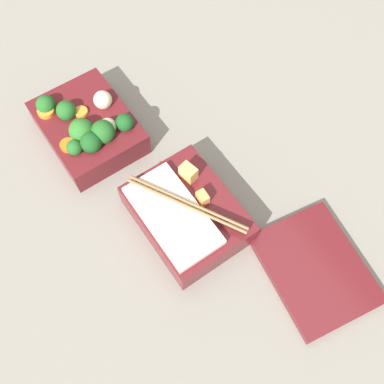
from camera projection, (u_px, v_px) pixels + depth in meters
ground_plane at (135, 174)px, 0.79m from camera, size 3.00×3.00×0.00m
bento_tray_vegetable at (88, 127)px, 0.79m from camera, size 0.19×0.14×0.08m
bento_tray_rice at (186, 214)px, 0.72m from camera, size 0.19×0.14×0.08m
bento_lid at (315, 269)px, 0.70m from camera, size 0.20×0.17×0.01m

